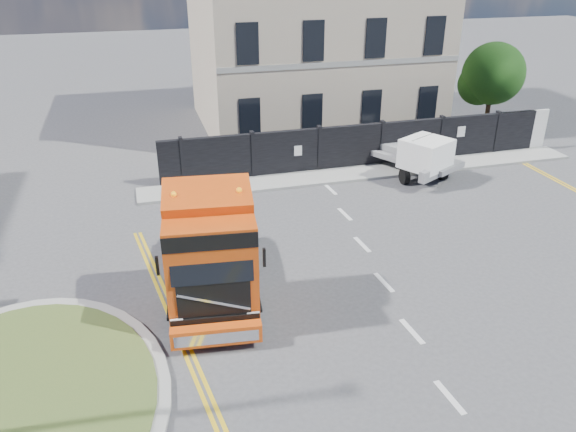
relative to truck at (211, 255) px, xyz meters
name	(u,v)px	position (x,y,z in m)	size (l,w,h in m)	color
ground	(286,290)	(2.15, 0.20, -1.61)	(120.00, 120.00, 0.00)	#424244
traffic_island	(12,408)	(-4.85, -2.80, -1.53)	(6.80, 6.80, 0.17)	gray
hoarding_fence	(372,145)	(8.70, 9.20, -0.61)	(18.80, 0.25, 2.00)	black
georgian_building	(312,17)	(8.15, 16.70, 4.16)	(12.30, 10.30, 12.80)	#B4A88F
tree	(490,76)	(16.53, 12.30, 1.44)	(3.20, 3.20, 4.80)	#382619
pavement_far	(367,172)	(8.15, 8.30, -1.55)	(20.00, 1.60, 0.12)	gray
truck	(211,255)	(0.00, 0.00, 0.00)	(2.90, 6.21, 3.59)	black
flatbed_pickup	(419,155)	(10.09, 7.33, -0.59)	(3.72, 5.01, 1.89)	slate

